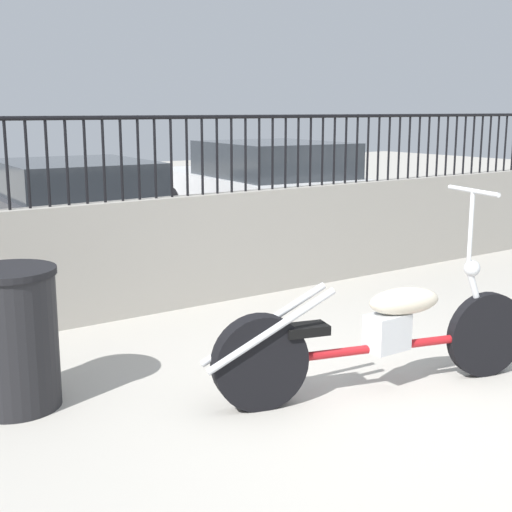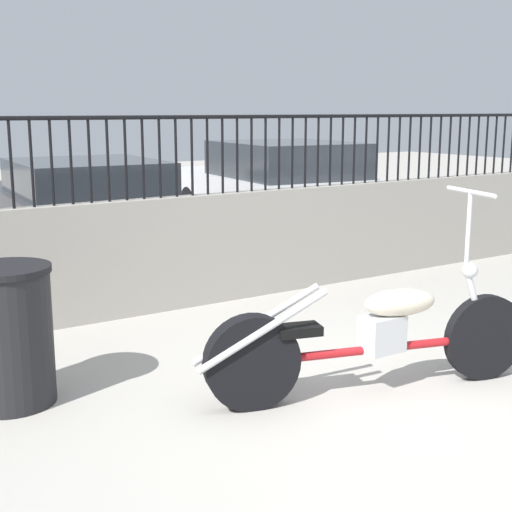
{
  "view_description": "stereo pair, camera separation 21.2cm",
  "coord_description": "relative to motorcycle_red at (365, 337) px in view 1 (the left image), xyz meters",
  "views": [
    {
      "loc": [
        -3.09,
        -2.74,
        1.82
      ],
      "look_at": [
        0.04,
        1.7,
        0.7
      ],
      "focal_mm": 50.0,
      "sensor_mm": 36.0,
      "label": 1
    },
    {
      "loc": [
        -2.92,
        -2.86,
        1.82
      ],
      "look_at": [
        0.04,
        1.7,
        0.7
      ],
      "focal_mm": 50.0,
      "sensor_mm": 36.0,
      "label": 2
    }
  ],
  "objects": [
    {
      "name": "trash_bin",
      "position": [
        -1.92,
        1.09,
        0.07
      ],
      "size": [
        0.57,
        0.57,
        0.88
      ],
      "color": "black",
      "rests_on": "ground_plane"
    },
    {
      "name": "motorcycle_red",
      "position": [
        0.0,
        0.0,
        0.0
      ],
      "size": [
        2.27,
        0.84,
        1.32
      ],
      "rotation": [
        0.0,
        0.0,
        -0.27
      ],
      "color": "black",
      "rests_on": "ground_plane"
    },
    {
      "name": "low_wall",
      "position": [
        -0.01,
        2.52,
        0.14
      ],
      "size": [
        10.2,
        0.18,
        1.04
      ],
      "color": "#9E998E",
      "rests_on": "ground_plane"
    },
    {
      "name": "car_dark_grey",
      "position": [
        0.07,
        5.23,
        0.25
      ],
      "size": [
        2.09,
        4.17,
        1.22
      ],
      "rotation": [
        0.0,
        0.0,
        1.51
      ],
      "color": "black",
      "rests_on": "ground_plane"
    },
    {
      "name": "ground_plane",
      "position": [
        -0.01,
        -0.44,
        -0.38
      ],
      "size": [
        40.0,
        40.0,
        0.0
      ],
      "primitive_type": "plane",
      "color": "#ADA89E"
    },
    {
      "name": "car_white",
      "position": [
        2.97,
        5.11,
        0.31
      ],
      "size": [
        2.27,
        4.39,
        1.37
      ],
      "rotation": [
        0.0,
        0.0,
        1.47
      ],
      "color": "black",
      "rests_on": "ground_plane"
    },
    {
      "name": "fence_railing",
      "position": [
        -0.01,
        2.52,
        1.14
      ],
      "size": [
        10.2,
        0.04,
        0.73
      ],
      "color": "black",
      "rests_on": "low_wall"
    }
  ]
}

